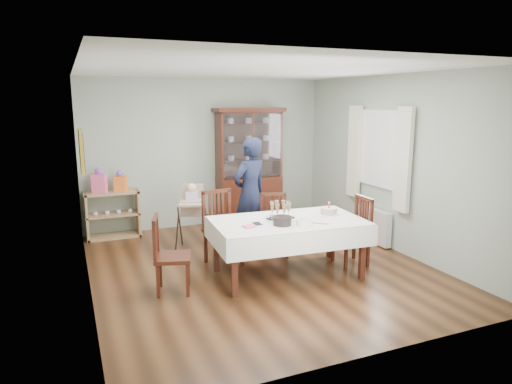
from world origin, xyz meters
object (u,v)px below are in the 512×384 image
chair_far_left (223,243)px  woman (250,193)px  sideboard (113,214)px  champagne_tray (280,214)px  china_cabinet (249,165)px  high_chair (193,223)px  gift_bag_orange (120,182)px  chair_end_left (172,269)px  dining_table (288,247)px  chair_end_right (352,244)px  birthday_cake (329,211)px  gift_bag_pink (99,181)px  chair_far_right (274,237)px

chair_far_left → woman: (0.66, 0.58, 0.56)m
sideboard → champagne_tray: size_ratio=2.30×
china_cabinet → chair_far_left: size_ratio=2.07×
china_cabinet → sideboard: bearing=179.5°
high_chair → champagne_tray: 1.78m
sideboard → china_cabinet: bearing=-0.5°
gift_bag_orange → chair_end_left: bearing=-84.0°
dining_table → chair_end_right: chair_end_right is taller
gift_bag_orange → birthday_cake: bearing=-46.7°
woman → gift_bag_orange: 2.27m
chair_end_right → gift_bag_pink: gift_bag_pink is taller
china_cabinet → chair_far_right: (-0.34, -1.87, -0.85)m
dining_table → champagne_tray: bearing=137.3°
birthday_cake → gift_bag_orange: gift_bag_orange is taller
china_cabinet → chair_far_right: size_ratio=2.36×
dining_table → chair_end_left: chair_end_left is taller
chair_far_left → champagne_tray: chair_far_left is taller
chair_far_right → champagne_tray: (-0.26, -0.74, 0.56)m
sideboard → woman: size_ratio=0.51×
high_chair → birthday_cake: bearing=-26.1°
chair_end_left → champagne_tray: size_ratio=2.43×
woman → gift_bag_orange: bearing=-58.6°
champagne_tray → woman: bearing=86.8°
champagne_tray → gift_bag_orange: 3.14m
chair_far_right → chair_end_right: chair_end_right is taller
sideboard → chair_far_right: 2.87m
gift_bag_pink → chair_end_right: bearing=-39.6°
dining_table → sideboard: sideboard is taller
chair_end_right → chair_far_right: bearing=-130.1°
dining_table → chair_far_left: size_ratio=1.97×
high_chair → gift_bag_pink: (-1.29, 1.08, 0.58)m
sideboard → woman: bearing=-35.1°
chair_end_right → gift_bag_pink: size_ratio=2.27×
chair_end_right → gift_bag_pink: (-3.20, 2.65, 0.70)m
high_chair → sideboard: bearing=154.4°
dining_table → high_chair: high_chair is taller
champagne_tray → sideboard: bearing=125.9°
dining_table → sideboard: size_ratio=2.30×
china_cabinet → gift_bag_pink: china_cabinet is taller
sideboard → dining_table: bearing=-53.8°
dining_table → birthday_cake: 0.78m
sideboard → chair_end_right: bearing=-41.5°
sideboard → gift_bag_pink: 0.62m
chair_end_right → birthday_cake: (-0.39, 0.02, 0.52)m
dining_table → china_cabinet: bearing=79.0°
high_chair → chair_far_right: bearing=-17.4°
sideboard → champagne_tray: champagne_tray is taller
chair_end_left → china_cabinet: bearing=-22.5°
china_cabinet → high_chair: size_ratio=2.08×
chair_end_left → gift_bag_orange: 2.72m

